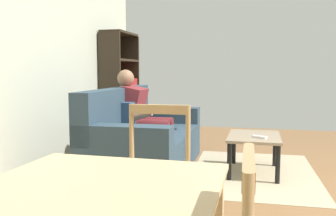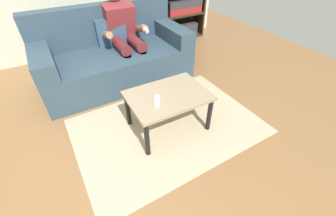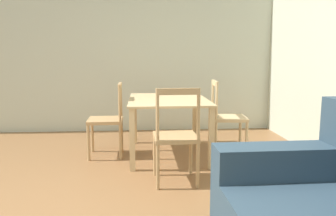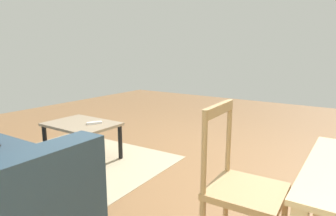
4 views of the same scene
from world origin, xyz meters
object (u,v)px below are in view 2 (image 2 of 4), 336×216
coffee_table (168,100)px  bookshelf (181,0)px  tv_remote (157,101)px  couch (114,56)px  person_lounging (124,33)px

coffee_table → bookshelf: bookshelf is taller
coffee_table → tv_remote: tv_remote is taller
couch → bookshelf: 1.95m
couch → coffee_table: couch is taller
coffee_table → tv_remote: size_ratio=4.74×
coffee_table → tv_remote: (-0.15, -0.06, 0.08)m
person_lounging → coffee_table: bearing=-92.1°
tv_remote → coffee_table: bearing=-129.5°
couch → tv_remote: bearing=-90.1°
tv_remote → couch: bearing=-60.2°
tv_remote → person_lounging: bearing=-68.2°
person_lounging → bookshelf: size_ratio=0.66×
bookshelf → couch: bearing=-150.7°
bookshelf → person_lounging: bearing=-149.0°
couch → bookshelf: size_ratio=1.12×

